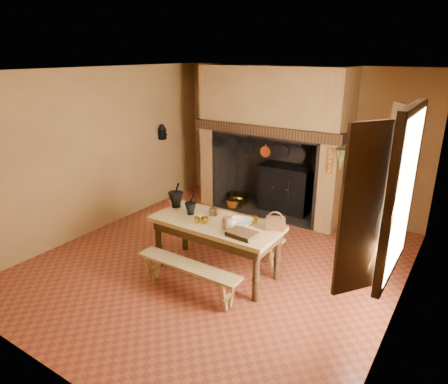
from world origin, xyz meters
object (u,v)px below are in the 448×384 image
at_px(work_table, 216,230).
at_px(coffee_grinder, 214,211).
at_px(iron_range, 286,188).
at_px(mixing_bowl, 240,223).
at_px(wicker_basket, 275,223).
at_px(bench_front, 188,272).

bearing_deg(work_table, coffee_grinder, 131.35).
xyz_separation_m(iron_range, mixing_bowl, (0.53, -2.64, 0.35)).
bearing_deg(mixing_bowl, wicker_basket, 21.07).
xyz_separation_m(work_table, coffee_grinder, (-0.16, 0.18, 0.19)).
xyz_separation_m(bench_front, mixing_bowl, (0.35, 0.71, 0.52)).
height_order(iron_range, coffee_grinder, iron_range).
xyz_separation_m(work_table, bench_front, (0.00, -0.64, -0.35)).
height_order(bench_front, mixing_bowl, mixing_bowl).
bearing_deg(bench_front, work_table, 90.00).
distance_m(iron_range, mixing_bowl, 2.72).
height_order(iron_range, wicker_basket, iron_range).
relative_size(mixing_bowl, wicker_basket, 1.05).
bearing_deg(mixing_bowl, coffee_grinder, 167.98).
xyz_separation_m(iron_range, bench_front, (0.18, -3.36, -0.16)).
distance_m(iron_range, bench_front, 3.37).
distance_m(bench_front, mixing_bowl, 0.95).
distance_m(iron_range, coffee_grinder, 2.56).
bearing_deg(bench_front, iron_range, 93.04).
relative_size(iron_range, coffee_grinder, 9.55).
height_order(bench_front, wicker_basket, wicker_basket).
xyz_separation_m(iron_range, work_table, (0.18, -2.71, 0.19)).
relative_size(bench_front, wicker_basket, 4.89).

